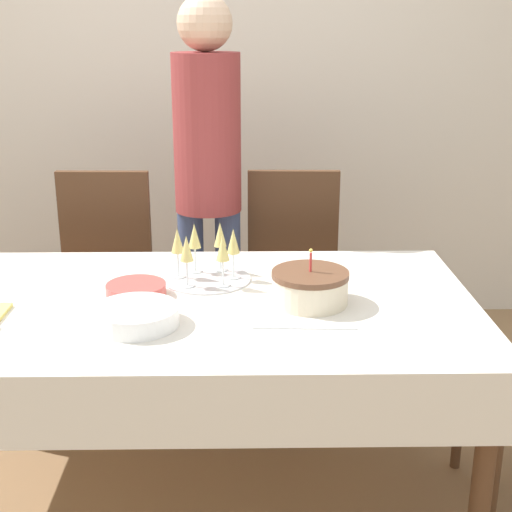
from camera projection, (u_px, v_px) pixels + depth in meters
ground_plane at (187, 499)px, 2.48m from camera, size 12.00×12.00×0.00m
wall_back at (204, 69)px, 3.70m from camera, size 8.00×0.05×2.70m
dining_table at (181, 330)px, 2.28m from camera, size 1.87×1.01×0.74m
dining_chair_far_left at (103, 275)px, 3.09m from camera, size 0.43×0.43×0.97m
dining_chair_far_right at (293, 274)px, 3.10m from camera, size 0.43×0.43×0.97m
birthday_cake at (310, 287)px, 2.21m from camera, size 0.24×0.24×0.18m
champagne_tray at (206, 256)px, 2.40m from camera, size 0.30×0.30×0.18m
plate_stack_main at (136, 316)px, 2.05m from camera, size 0.25×0.25×0.06m
plate_stack_dessert at (136, 290)px, 2.27m from camera, size 0.19×0.19×0.04m
cake_knife at (305, 328)px, 2.04m from camera, size 0.30×0.03×0.00m
person_standing at (208, 163)px, 2.97m from camera, size 0.28×0.28×1.69m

